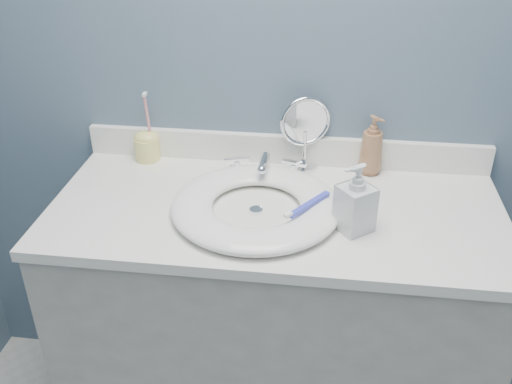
% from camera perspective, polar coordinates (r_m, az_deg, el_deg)
% --- Properties ---
extents(back_wall, '(2.20, 0.02, 2.40)m').
position_cam_1_polar(back_wall, '(1.65, 3.16, 13.06)').
color(back_wall, '#4B6271').
rests_on(back_wall, ground).
extents(vanity_cabinet, '(1.20, 0.55, 0.85)m').
position_cam_1_polar(vanity_cabinet, '(1.81, 1.75, -13.82)').
color(vanity_cabinet, '#B7B1A7').
rests_on(vanity_cabinet, ground).
extents(countertop, '(1.22, 0.57, 0.03)m').
position_cam_1_polar(countertop, '(1.54, 2.00, -1.97)').
color(countertop, white).
rests_on(countertop, vanity_cabinet).
extents(backsplash, '(1.22, 0.02, 0.09)m').
position_cam_1_polar(backsplash, '(1.74, 2.88, 4.27)').
color(backsplash, white).
rests_on(backsplash, countertop).
extents(basin, '(0.45, 0.45, 0.04)m').
position_cam_1_polar(basin, '(1.50, 0.01, -1.35)').
color(basin, white).
rests_on(basin, countertop).
extents(drain, '(0.04, 0.04, 0.01)m').
position_cam_1_polar(drain, '(1.51, 0.01, -1.84)').
color(drain, silver).
rests_on(drain, countertop).
extents(faucet, '(0.25, 0.13, 0.07)m').
position_cam_1_polar(faucet, '(1.67, 0.88, 2.41)').
color(faucet, silver).
rests_on(faucet, countertop).
extents(makeup_mirror, '(0.15, 0.09, 0.23)m').
position_cam_1_polar(makeup_mirror, '(1.69, 4.94, 6.22)').
color(makeup_mirror, silver).
rests_on(makeup_mirror, countertop).
extents(soap_bottle_amber, '(0.10, 0.10, 0.18)m').
position_cam_1_polar(soap_bottle_amber, '(1.70, 11.52, 4.62)').
color(soap_bottle_amber, '#936442').
rests_on(soap_bottle_amber, countertop).
extents(soap_bottle_clear, '(0.12, 0.12, 0.18)m').
position_cam_1_polar(soap_bottle_clear, '(1.42, 9.96, -0.58)').
color(soap_bottle_clear, silver).
rests_on(soap_bottle_clear, countertop).
extents(toothbrush_holder, '(0.08, 0.08, 0.22)m').
position_cam_1_polar(toothbrush_holder, '(1.79, -10.86, 4.69)').
color(toothbrush_holder, '#ECE276').
rests_on(toothbrush_holder, countertop).
extents(toothbrush_lying, '(0.11, 0.15, 0.02)m').
position_cam_1_polar(toothbrush_lying, '(1.46, 5.19, -1.34)').
color(toothbrush_lying, '#3740C6').
rests_on(toothbrush_lying, basin).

